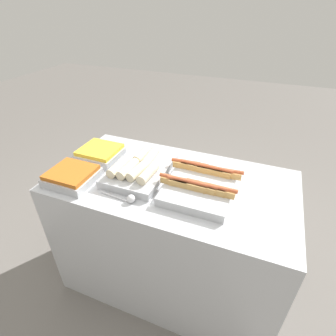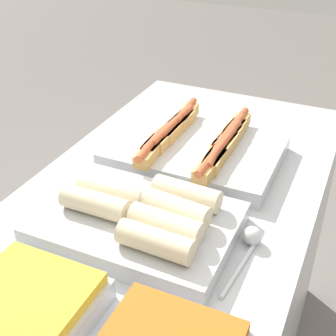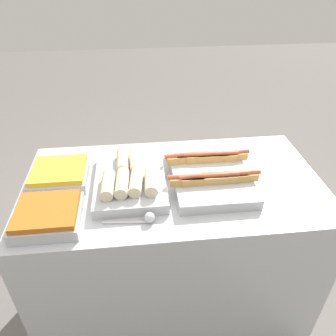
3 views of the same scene
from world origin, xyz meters
name	(u,v)px [view 1 (image 1 of 3)]	position (x,y,z in m)	size (l,w,h in m)	color
ground_plane	(171,275)	(0.00, 0.00, 0.00)	(12.00, 12.00, 0.00)	slate
counter	(172,234)	(0.00, 0.00, 0.45)	(1.41, 0.76, 0.91)	#B7BABF
tray_hotdogs	(201,181)	(0.17, 0.00, 0.94)	(0.42, 0.49, 0.10)	#B7BABF
tray_wraps	(140,168)	(-0.20, -0.01, 0.95)	(0.32, 0.46, 0.11)	#B7BABF
tray_side_front	(72,176)	(-0.53, -0.22, 0.94)	(0.26, 0.24, 0.07)	#B7BABF
tray_side_back	(100,153)	(-0.53, 0.07, 0.94)	(0.26, 0.24, 0.07)	#B7BABF
serving_spoon_near	(128,198)	(-0.15, -0.26, 0.92)	(0.21, 0.04, 0.04)	silver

